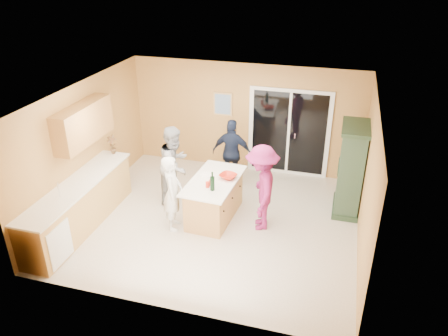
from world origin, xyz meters
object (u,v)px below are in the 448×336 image
(woman_white, at_px, (173,193))
(woman_navy, at_px, (232,153))
(green_hutch, at_px, (350,170))
(woman_grey, at_px, (175,165))
(kitchen_island, at_px, (214,200))
(woman_magenta, at_px, (261,188))

(woman_white, distance_m, woman_navy, 2.10)
(green_hutch, height_order, woman_grey, green_hutch)
(kitchen_island, height_order, woman_navy, woman_navy)
(woman_white, bearing_deg, green_hutch, -77.89)
(woman_white, relative_size, woman_grey, 0.90)
(woman_grey, bearing_deg, kitchen_island, -103.96)
(kitchen_island, relative_size, woman_grey, 0.98)
(green_hutch, distance_m, woman_white, 3.57)
(woman_white, xyz_separation_m, woman_magenta, (1.61, 0.47, 0.10))
(woman_magenta, bearing_deg, kitchen_island, -108.08)
(kitchen_island, height_order, woman_white, woman_white)
(woman_navy, bearing_deg, woman_grey, 47.40)
(kitchen_island, height_order, woman_magenta, woman_magenta)
(woman_grey, bearing_deg, woman_magenta, -95.39)
(green_hutch, xyz_separation_m, woman_magenta, (-1.59, -1.09, -0.06))
(woman_grey, height_order, woman_magenta, woman_magenta)
(kitchen_island, distance_m, woman_magenta, 1.06)
(green_hutch, distance_m, woman_grey, 3.58)
(woman_magenta, bearing_deg, woman_navy, -160.60)
(woman_grey, bearing_deg, woman_white, -152.13)
(woman_magenta, bearing_deg, woman_grey, -117.60)
(kitchen_island, xyz_separation_m, woman_white, (-0.65, -0.56, 0.36))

